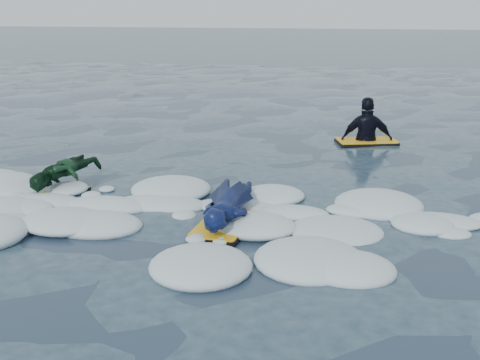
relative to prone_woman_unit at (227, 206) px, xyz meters
name	(u,v)px	position (x,y,z in m)	size (l,w,h in m)	color
ground	(169,250)	(-0.50, -1.01, -0.23)	(120.00, 120.00, 0.00)	#172639
foam_band	(191,220)	(-0.50, 0.03, -0.23)	(12.00, 3.10, 0.30)	silver
prone_woman_unit	(227,206)	(0.00, 0.00, 0.00)	(0.75, 1.72, 0.45)	black
prone_child_unit	(65,176)	(-2.70, 0.91, 0.02)	(0.98, 1.39, 0.49)	black
waiting_rider_unit	(366,141)	(1.92, 4.98, -0.17)	(1.34, 0.96, 1.81)	black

